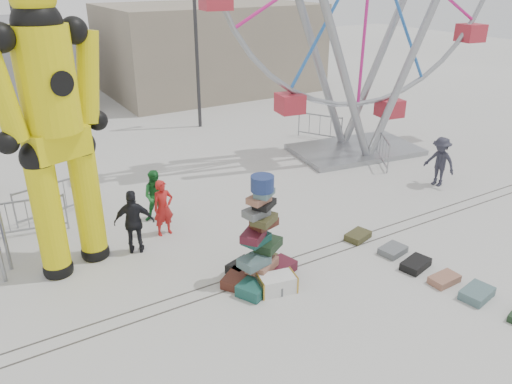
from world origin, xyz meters
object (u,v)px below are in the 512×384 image
lamp_post_left (19,33)px  pedestrian_grey (440,162)px  suitcase_tower (260,252)px  pedestrian_green (156,196)px  lamp_post_right (198,28)px  crash_test_dummy (54,122)px  pedestrian_black (134,222)px  steamer_trunk (277,284)px  barricade_dummy_c (49,201)px  pedestrian_red (163,208)px  barricade_wheel_back (320,127)px  barricade_dummy_b (28,217)px  barricade_wheel_front (383,150)px

lamp_post_left → pedestrian_grey: 17.07m
suitcase_tower → pedestrian_green: 4.29m
lamp_post_right → crash_test_dummy: bearing=-130.0°
pedestrian_green → pedestrian_black: pedestrian_black is taller
lamp_post_right → steamer_trunk: lamp_post_right is taller
pedestrian_green → pedestrian_black: (-1.13, -1.41, 0.09)m
crash_test_dummy → barricade_dummy_c: size_ratio=3.53×
lamp_post_left → suitcase_tower: bearing=-79.5°
barricade_dummy_c → suitcase_tower: bearing=-71.3°
lamp_post_right → lamp_post_left: size_ratio=1.00×
pedestrian_red → barricade_wheel_back: bearing=24.1°
barricade_dummy_b → barricade_wheel_front: (12.46, -0.94, 0.00)m
pedestrian_grey → barricade_dummy_b: bearing=-114.1°
lamp_post_left → pedestrian_red: 11.77m
pedestrian_green → barricade_dummy_c: bearing=172.6°
barricade_dummy_b → barricade_dummy_c: size_ratio=1.00×
pedestrian_black → pedestrian_grey: 10.40m
steamer_trunk → pedestrian_black: (-2.19, 3.39, 0.67)m
lamp_post_right → barricade_dummy_c: bearing=-141.5°
barricade_wheel_front → pedestrian_red: size_ratio=1.24×
suitcase_tower → barricade_wheel_back: 11.23m
lamp_post_left → barricade_wheel_back: bearing=-31.2°
suitcase_tower → barricade_dummy_c: size_ratio=1.34×
barricade_dummy_c → pedestrian_black: bearing=-77.2°
barricade_dummy_c → pedestrian_green: (2.68, -1.84, 0.24)m
pedestrian_black → lamp_post_right: bearing=-101.0°
pedestrian_green → barricade_dummy_b: bearing=-169.8°
lamp_post_right → barricade_dummy_b: lamp_post_right is taller
lamp_post_left → steamer_trunk: lamp_post_left is taller
pedestrian_red → pedestrian_green: (0.13, 0.88, -0.02)m
suitcase_tower → barricade_wheel_front: bearing=3.9°
crash_test_dummy → pedestrian_grey: crash_test_dummy is taller
crash_test_dummy → barricade_wheel_front: size_ratio=3.53×
crash_test_dummy → barricade_dummy_b: (-0.76, 2.28, -3.17)m
lamp_post_right → barricade_dummy_c: size_ratio=4.00×
barricade_dummy_b → pedestrian_grey: size_ratio=1.17×
lamp_post_right → barricade_dummy_c: 10.95m
pedestrian_green → pedestrian_grey: size_ratio=0.92×
lamp_post_right → pedestrian_black: bearing=-123.9°
lamp_post_left → barricade_wheel_front: size_ratio=4.00×
crash_test_dummy → barricade_wheel_back: crash_test_dummy is taller
barricade_wheel_back → pedestrian_green: pedestrian_green is taller
barricade_dummy_c → steamer_trunk: bearing=-73.3°
suitcase_tower → pedestrian_green: size_ratio=1.70×
lamp_post_left → crash_test_dummy: (-0.94, -11.45, -0.76)m
barricade_wheel_front → pedestrian_black: bearing=131.1°
crash_test_dummy → pedestrian_black: size_ratio=4.03×
lamp_post_left → steamer_trunk: (2.75, -15.00, -4.28)m
lamp_post_left → pedestrian_black: size_ratio=4.57×
barricade_dummy_c → pedestrian_red: pedestrian_red is taller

